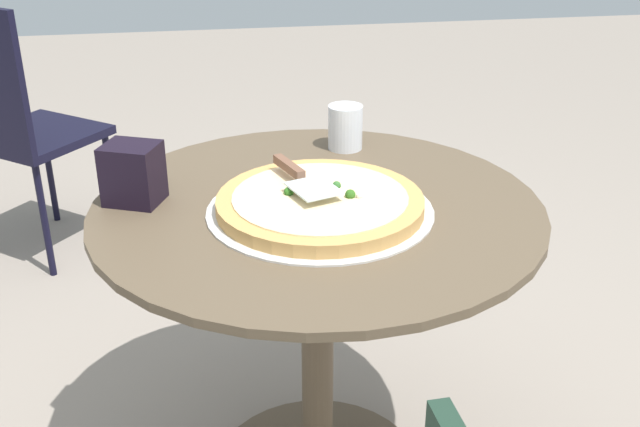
{
  "coord_description": "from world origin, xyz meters",
  "views": [
    {
      "loc": [
        -1.37,
        0.22,
        1.35
      ],
      "look_at": [
        -0.03,
        0.0,
        0.7
      ],
      "focal_mm": 43.32,
      "sensor_mm": 36.0,
      "label": 1
    }
  ],
  "objects_px": {
    "pizza_server": "(300,177)",
    "patio_table": "(317,290)",
    "pizza_on_tray": "(320,204)",
    "drinking_cup": "(345,127)",
    "napkin_dispenser": "(133,174)",
    "patio_chair_far": "(15,118)"
  },
  "relations": [
    {
      "from": "pizza_server",
      "to": "patio_chair_far",
      "type": "relative_size",
      "value": 0.23
    },
    {
      "from": "pizza_server",
      "to": "patio_table",
      "type": "bearing_deg",
      "value": -117.6
    },
    {
      "from": "pizza_on_tray",
      "to": "pizza_server",
      "type": "relative_size",
      "value": 2.07
    },
    {
      "from": "patio_table",
      "to": "pizza_server",
      "type": "relative_size",
      "value": 4.2
    },
    {
      "from": "pizza_on_tray",
      "to": "drinking_cup",
      "type": "height_order",
      "value": "drinking_cup"
    },
    {
      "from": "patio_table",
      "to": "pizza_on_tray",
      "type": "xyz_separation_m",
      "value": [
        -0.03,
        0.0,
        0.21
      ]
    },
    {
      "from": "pizza_on_tray",
      "to": "napkin_dispenser",
      "type": "height_order",
      "value": "napkin_dispenser"
    },
    {
      "from": "pizza_server",
      "to": "napkin_dispenser",
      "type": "distance_m",
      "value": 0.33
    },
    {
      "from": "patio_chair_far",
      "to": "drinking_cup",
      "type": "bearing_deg",
      "value": -135.03
    },
    {
      "from": "pizza_server",
      "to": "patio_chair_far",
      "type": "height_order",
      "value": "patio_chair_far"
    },
    {
      "from": "drinking_cup",
      "to": "patio_chair_far",
      "type": "bearing_deg",
      "value": 44.97
    },
    {
      "from": "pizza_on_tray",
      "to": "patio_table",
      "type": "bearing_deg",
      "value": -0.17
    },
    {
      "from": "patio_chair_far",
      "to": "pizza_on_tray",
      "type": "bearing_deg",
      "value": -147.0
    },
    {
      "from": "napkin_dispenser",
      "to": "patio_table",
      "type": "bearing_deg",
      "value": -168.69
    },
    {
      "from": "pizza_on_tray",
      "to": "pizza_server",
      "type": "distance_m",
      "value": 0.07
    },
    {
      "from": "pizza_server",
      "to": "drinking_cup",
      "type": "xyz_separation_m",
      "value": [
        0.28,
        -0.15,
        -0.0
      ]
    },
    {
      "from": "pizza_server",
      "to": "pizza_on_tray",
      "type": "bearing_deg",
      "value": -148.69
    },
    {
      "from": "patio_table",
      "to": "drinking_cup",
      "type": "xyz_separation_m",
      "value": [
        0.3,
        -0.11,
        0.25
      ]
    },
    {
      "from": "drinking_cup",
      "to": "napkin_dispenser",
      "type": "bearing_deg",
      "value": 115.88
    },
    {
      "from": "napkin_dispenser",
      "to": "patio_chair_far",
      "type": "bearing_deg",
      "value": -45.24
    },
    {
      "from": "pizza_on_tray",
      "to": "drinking_cup",
      "type": "distance_m",
      "value": 0.36
    },
    {
      "from": "patio_table",
      "to": "napkin_dispenser",
      "type": "distance_m",
      "value": 0.45
    }
  ]
}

